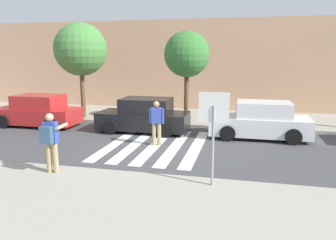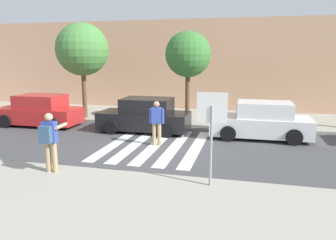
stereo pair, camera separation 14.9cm
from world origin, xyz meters
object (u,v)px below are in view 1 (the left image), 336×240
at_px(street_tree_center, 187,55).
at_px(photographer_with_backpack, 50,138).
at_px(parked_car_black, 144,116).
at_px(parked_car_white, 260,121).
at_px(stop_sign, 214,119).
at_px(pedestrian_crossing, 156,121).
at_px(parked_car_red, 38,111).
at_px(street_tree_west, 81,50).

bearing_deg(street_tree_center, photographer_with_backpack, -106.55).
relative_size(parked_car_black, parked_car_white, 1.00).
xyz_separation_m(stop_sign, pedestrian_crossing, (-2.53, 3.85, -0.92)).
distance_m(parked_car_black, street_tree_center, 3.80).
bearing_deg(stop_sign, parked_car_white, 76.46).
xyz_separation_m(photographer_with_backpack, street_tree_center, (2.43, 8.19, 2.31)).
distance_m(stop_sign, parked_car_white, 6.26).
bearing_deg(pedestrian_crossing, street_tree_center, 84.27).
height_order(pedestrian_crossing, parked_car_red, pedestrian_crossing).
bearing_deg(street_tree_center, pedestrian_crossing, -95.73).
height_order(parked_car_white, street_tree_west, street_tree_west).
height_order(parked_car_black, street_tree_west, street_tree_west).
distance_m(photographer_with_backpack, pedestrian_crossing, 4.47).
height_order(pedestrian_crossing, street_tree_center, street_tree_center).
xyz_separation_m(parked_car_red, street_tree_west, (1.47, 1.93, 3.02)).
distance_m(stop_sign, parked_car_black, 7.12).
bearing_deg(stop_sign, photographer_with_backpack, -178.24).
relative_size(pedestrian_crossing, parked_car_white, 0.42).
distance_m(parked_car_red, parked_car_black, 5.50).
distance_m(photographer_with_backpack, parked_car_black, 6.19).
relative_size(stop_sign, parked_car_red, 0.59).
distance_m(parked_car_black, parked_car_white, 5.13).
height_order(stop_sign, pedestrian_crossing, stop_sign).
bearing_deg(photographer_with_backpack, stop_sign, 1.76).
height_order(pedestrian_crossing, parked_car_white, pedestrian_crossing).
bearing_deg(parked_car_white, parked_car_red, -180.00).
bearing_deg(street_tree_west, pedestrian_crossing, -38.06).
distance_m(stop_sign, street_tree_center, 8.47).
bearing_deg(street_tree_center, stop_sign, -75.36).
bearing_deg(parked_car_black, photographer_with_backpack, -97.92).
relative_size(stop_sign, parked_car_white, 0.59).
distance_m(parked_car_black, street_tree_west, 5.39).
bearing_deg(photographer_with_backpack, parked_car_black, 82.08).
xyz_separation_m(parked_car_white, street_tree_center, (-3.54, 2.07, 2.76)).
height_order(stop_sign, street_tree_west, street_tree_west).
height_order(stop_sign, parked_car_black, stop_sign).
bearing_deg(photographer_with_backpack, pedestrian_crossing, 63.20).
height_order(parked_car_red, parked_car_black, same).
relative_size(photographer_with_backpack, parked_car_black, 0.42).
bearing_deg(street_tree_west, stop_sign, -45.71).
bearing_deg(stop_sign, street_tree_west, 134.29).
bearing_deg(parked_car_white, parked_car_black, 180.00).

